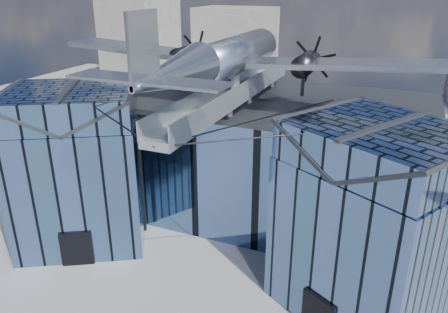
% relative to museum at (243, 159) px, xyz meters
% --- Properties ---
extents(ground_plane, '(120.00, 120.00, 0.00)m').
position_rel_museum_xyz_m(ground_plane, '(-0.00, -5.82, -5.54)').
color(ground_plane, gray).
extents(museum, '(32.88, 24.50, 17.60)m').
position_rel_museum_xyz_m(museum, '(0.00, 0.00, 0.00)').
color(museum, '#496795').
rests_on(museum, ground).
extents(bg_towers, '(77.00, 24.50, 26.00)m').
position_rel_museum_xyz_m(bg_towers, '(1.45, 44.67, 4.47)').
color(bg_towers, gray).
rests_on(bg_towers, ground).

